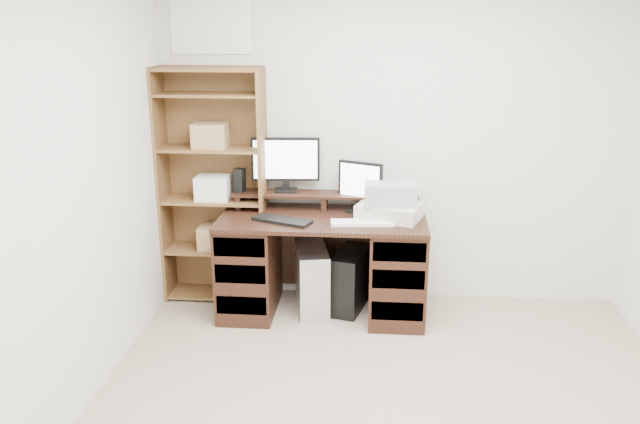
# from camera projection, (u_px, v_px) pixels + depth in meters

# --- Properties ---
(room) EXTENTS (3.54, 4.04, 2.54)m
(room) POSITION_uv_depth(u_px,v_px,m) (404.00, 222.00, 2.78)
(room) COLOR tan
(room) RESTS_ON ground
(desk) EXTENTS (1.50, 0.70, 0.75)m
(desk) POSITION_uv_depth(u_px,v_px,m) (322.00, 263.00, 4.64)
(desk) COLOR black
(desk) RESTS_ON ground
(riser_shelf) EXTENTS (1.40, 0.22, 0.12)m
(riser_shelf) POSITION_uv_depth(u_px,v_px,m) (325.00, 197.00, 4.70)
(riser_shelf) COLOR black
(riser_shelf) RESTS_ON desk
(monitor_wide) EXTENTS (0.52, 0.14, 0.41)m
(monitor_wide) POSITION_uv_depth(u_px,v_px,m) (285.00, 161.00, 4.70)
(monitor_wide) COLOR black
(monitor_wide) RESTS_ON riser_shelf
(monitor_small) EXTENTS (0.33, 0.19, 0.38)m
(monitor_small) POSITION_uv_depth(u_px,v_px,m) (360.00, 185.00, 4.59)
(monitor_small) COLOR black
(monitor_small) RESTS_ON desk
(speaker) EXTENTS (0.09, 0.09, 0.18)m
(speaker) POSITION_uv_depth(u_px,v_px,m) (239.00, 180.00, 4.71)
(speaker) COLOR black
(speaker) RESTS_ON riser_shelf
(keyboard_black) EXTENTS (0.44, 0.29, 0.02)m
(keyboard_black) POSITION_uv_depth(u_px,v_px,m) (282.00, 220.00, 4.41)
(keyboard_black) COLOR black
(keyboard_black) RESTS_ON desk
(keyboard_white) EXTENTS (0.45, 0.17, 0.02)m
(keyboard_white) POSITION_uv_depth(u_px,v_px,m) (362.00, 223.00, 4.36)
(keyboard_white) COLOR white
(keyboard_white) RESTS_ON desk
(mouse) EXTENTS (0.10, 0.08, 0.03)m
(mouse) POSITION_uv_depth(u_px,v_px,m) (404.00, 224.00, 4.32)
(mouse) COLOR white
(mouse) RESTS_ON desk
(printer) EXTENTS (0.51, 0.44, 0.11)m
(printer) POSITION_uv_depth(u_px,v_px,m) (390.00, 211.00, 4.48)
(printer) COLOR #BCB7A4
(printer) RESTS_ON desk
(basket) EXTENTS (0.37, 0.27, 0.16)m
(basket) POSITION_uv_depth(u_px,v_px,m) (390.00, 193.00, 4.44)
(basket) COLOR #94999E
(basket) RESTS_ON printer
(tower_silver) EXTENTS (0.31, 0.52, 0.49)m
(tower_silver) POSITION_uv_depth(u_px,v_px,m) (312.00, 278.00, 4.72)
(tower_silver) COLOR silver
(tower_silver) RESTS_ON ground
(tower_black) EXTENTS (0.30, 0.49, 0.46)m
(tower_black) POSITION_uv_depth(u_px,v_px,m) (351.00, 280.00, 4.73)
(tower_black) COLOR black
(tower_black) RESTS_ON ground
(bookshelf) EXTENTS (0.80, 0.30, 1.80)m
(bookshelf) POSITION_uv_depth(u_px,v_px,m) (214.00, 184.00, 4.76)
(bookshelf) COLOR brown
(bookshelf) RESTS_ON ground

